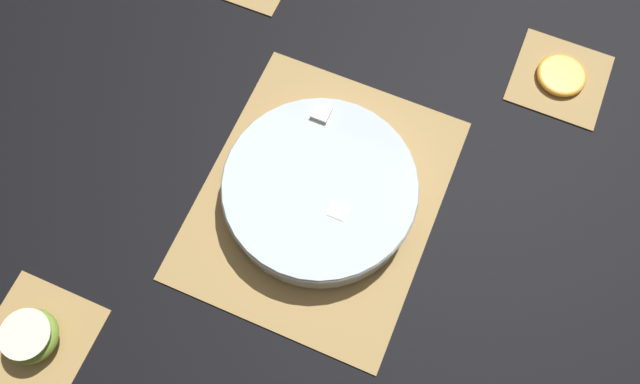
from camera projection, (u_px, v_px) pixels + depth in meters
ground_plane at (320, 198)px, 0.98m from camera, size 6.00×6.00×0.00m
bamboo_mat_center at (320, 198)px, 0.98m from camera, size 0.43×0.36×0.01m
coaster_mat_near_right at (560, 78)px, 1.05m from camera, size 0.15×0.15×0.01m
coaster_mat_far_left at (38, 339)px, 0.90m from camera, size 0.15×0.15×0.01m
fruit_salad_bowl at (320, 190)px, 0.94m from camera, size 0.30×0.30×0.06m
apple_half at (30, 336)px, 0.87m from camera, size 0.08×0.08×0.04m
orange_slice_whole at (562, 75)px, 1.05m from camera, size 0.08×0.08×0.01m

